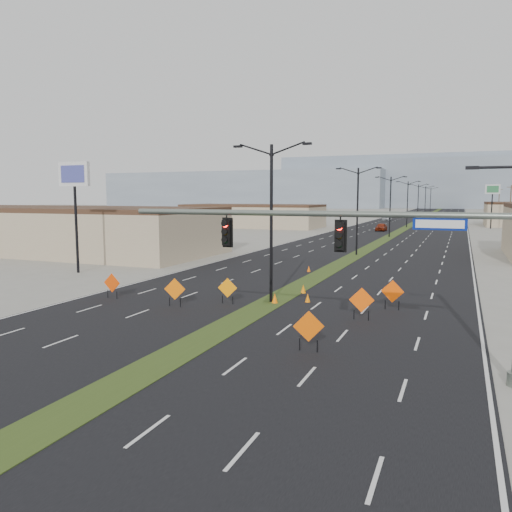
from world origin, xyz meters
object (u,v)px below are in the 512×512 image
at_px(construction_sign_3, 392,292).
at_px(cone_0, 303,289).
at_px(construction_sign_0, 112,284).
at_px(cone_2, 275,298).
at_px(construction_sign_5, 362,301).
at_px(streetlight_2, 390,205).
at_px(cone_3, 309,269).
at_px(construction_sign_2, 175,290).
at_px(car_mid, 442,223).
at_px(signal_mast, 388,249).
at_px(streetlight_3, 407,203).
at_px(streetlight_4, 418,201).
at_px(cone_1, 308,298).
at_px(streetlight_0, 271,218).
at_px(streetlight_5, 425,201).
at_px(car_far, 387,218).
at_px(streetlight_6, 431,200).
at_px(construction_sign_4, 309,328).
at_px(streetlight_1, 357,208).
at_px(pole_sign_east_far, 493,193).
at_px(pole_sign_west, 74,182).
at_px(construction_sign_1, 227,289).
at_px(car_left, 381,227).

xyz_separation_m(construction_sign_3, cone_0, (-6.45, 2.93, -0.77)).
xyz_separation_m(construction_sign_0, cone_2, (10.59, 2.64, -0.66)).
distance_m(construction_sign_5, cone_2, 6.33).
xyz_separation_m(streetlight_2, cone_3, (-1.45, -42.53, -5.15)).
bearing_deg(construction_sign_2, car_mid, 67.96).
relative_size(signal_mast, streetlight_3, 1.63).
relative_size(streetlight_4, cone_1, 17.38).
bearing_deg(streetlight_0, streetlight_5, 90.00).
relative_size(car_far, construction_sign_3, 2.82).
bearing_deg(cone_3, streetlight_6, 89.46).
bearing_deg(construction_sign_4, streetlight_1, 75.11).
height_order(streetlight_1, construction_sign_2, streetlight_1).
bearing_deg(pole_sign_east_far, streetlight_5, 131.87).
bearing_deg(cone_2, streetlight_3, 90.25).
relative_size(streetlight_1, construction_sign_0, 5.89).
distance_m(streetlight_1, streetlight_6, 140.00).
height_order(cone_2, pole_sign_east_far, pole_sign_east_far).
bearing_deg(construction_sign_0, cone_3, 61.86).
bearing_deg(streetlight_6, cone_3, -90.54).
distance_m(signal_mast, pole_sign_west, 32.87).
bearing_deg(pole_sign_west, construction_sign_0, -38.27).
height_order(streetlight_6, construction_sign_2, streetlight_6).
relative_size(streetlight_3, construction_sign_5, 5.49).
bearing_deg(streetlight_5, streetlight_6, 90.00).
xyz_separation_m(streetlight_3, car_mid, (7.11, 6.33, -4.71)).
xyz_separation_m(streetlight_3, construction_sign_2, (-5.02, -87.51, -4.37)).
bearing_deg(construction_sign_2, pole_sign_west, 135.93).
xyz_separation_m(construction_sign_2, construction_sign_5, (11.28, 0.99, 0.03)).
height_order(construction_sign_1, construction_sign_3, construction_sign_3).
xyz_separation_m(construction_sign_4, pole_sign_east_far, (11.65, 95.34, 6.46)).
distance_m(streetlight_6, construction_sign_3, 167.50).
height_order(car_far, cone_3, car_far).
relative_size(construction_sign_1, pole_sign_west, 0.17).
relative_size(construction_sign_0, cone_1, 2.95).
bearing_deg(construction_sign_0, streetlight_4, 84.89).
bearing_deg(construction_sign_2, cone_3, 63.45).
xyz_separation_m(streetlight_5, car_left, (-3.46, -69.54, -4.65)).
bearing_deg(car_mid, construction_sign_3, -87.06).
distance_m(car_left, cone_1, 69.82).
bearing_deg(cone_0, construction_sign_1, -123.62).
xyz_separation_m(streetlight_1, cone_2, (0.37, -28.31, -5.08)).
distance_m(car_far, cone_3, 100.54).
height_order(streetlight_5, cone_2, streetlight_5).
bearing_deg(cone_1, pole_sign_east_far, 80.29).
distance_m(car_mid, construction_sign_4, 99.35).
bearing_deg(signal_mast, cone_0, 118.80).
xyz_separation_m(construction_sign_4, pole_sign_west, (-25.58, 14.17, 6.92)).
distance_m(construction_sign_2, construction_sign_5, 11.32).
height_order(car_far, cone_2, car_far).
distance_m(streetlight_6, construction_sign_1, 169.58).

